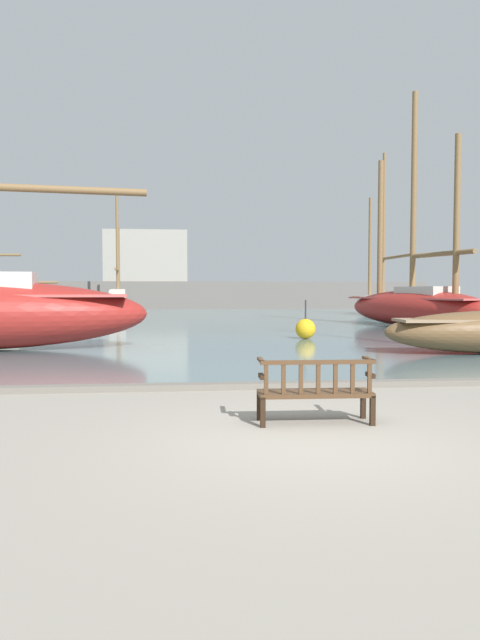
# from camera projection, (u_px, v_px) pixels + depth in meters

# --- Properties ---
(ground_plane) EXTENTS (160.00, 160.00, 0.00)m
(ground_plane) POSITION_uv_depth(u_px,v_px,m) (308.00, 442.00, 7.06)
(ground_plane) COLOR gray
(harbor_water) EXTENTS (100.00, 80.00, 0.08)m
(harbor_water) POSITION_uv_depth(u_px,v_px,m) (200.00, 311.00, 50.78)
(harbor_water) COLOR slate
(harbor_water) RESTS_ON ground
(quay_edge_kerb) EXTENTS (40.00, 0.30, 0.12)m
(quay_edge_kerb) POSITION_uv_depth(u_px,v_px,m) (264.00, 385.00, 10.88)
(quay_edge_kerb) COLOR slate
(quay_edge_kerb) RESTS_ON ground
(park_bench) EXTENTS (1.61, 0.56, 0.92)m
(park_bench) POSITION_uv_depth(u_px,v_px,m) (315.00, 390.00, 8.01)
(park_bench) COLOR black
(park_bench) RESTS_ON ground
(sailboat_outer_starboard) EXTENTS (2.67, 12.17, 11.70)m
(sailboat_outer_starboard) POSITION_uv_depth(u_px,v_px,m) (384.00, 302.00, 41.29)
(sailboat_outer_starboard) COLOR silver
(sailboat_outer_starboard) RESTS_ON harbor_water
(sailboat_centre_channel) EXTENTS (5.50, 10.31, 11.57)m
(sailboat_centre_channel) POSITION_uv_depth(u_px,v_px,m) (416.00, 304.00, 28.22)
(sailboat_centre_channel) COLOR maroon
(sailboat_centre_channel) RESTS_ON harbor_water
(sailboat_distant_harbor) EXTENTS (2.90, 8.64, 10.00)m
(sailboat_distant_harbor) POSITION_uv_depth(u_px,v_px,m) (118.00, 302.00, 46.50)
(sailboat_distant_harbor) COLOR brown
(sailboat_distant_harbor) RESTS_ON harbor_water
(channel_buoy) EXTENTS (0.75, 0.75, 1.45)m
(channel_buoy) POSITION_uv_depth(u_px,v_px,m) (305.00, 329.00, 21.21)
(channel_buoy) COLOR gold
(channel_buoy) RESTS_ON harbor_water
(far_breakwater) EXTENTS (46.18, 2.40, 7.80)m
(far_breakwater) POSITION_uv_depth(u_px,v_px,m) (187.00, 287.00, 56.37)
(far_breakwater) COLOR #66605B
(far_breakwater) RESTS_ON ground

